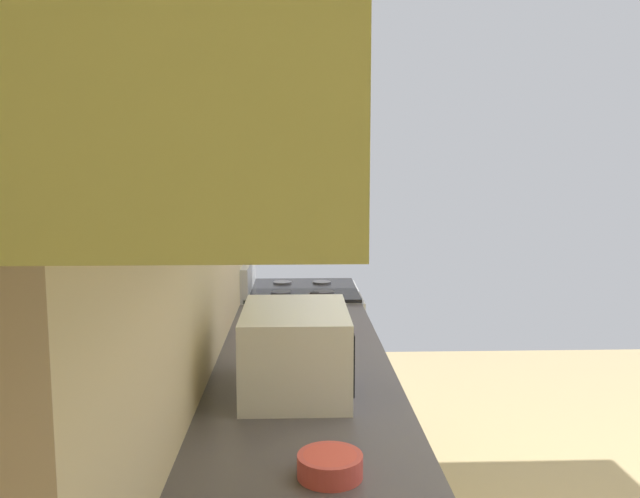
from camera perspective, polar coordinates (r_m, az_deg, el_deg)
wall_back at (r=1.98m, az=-12.50°, el=-0.02°), size 4.49×0.12×2.73m
upper_cabinets at (r=1.54m, az=-7.01°, el=17.84°), size 2.14×0.35×0.70m
oven_range at (r=3.79m, az=-1.57°, el=-10.34°), size 0.70×0.67×1.09m
microwave at (r=2.05m, az=-2.16°, el=-9.02°), size 0.46×0.34×0.27m
bowl at (r=1.55m, az=0.91°, el=-18.71°), size 0.15×0.15×0.05m
kettle at (r=2.79m, az=-0.51°, el=-5.83°), size 0.22×0.16×0.17m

